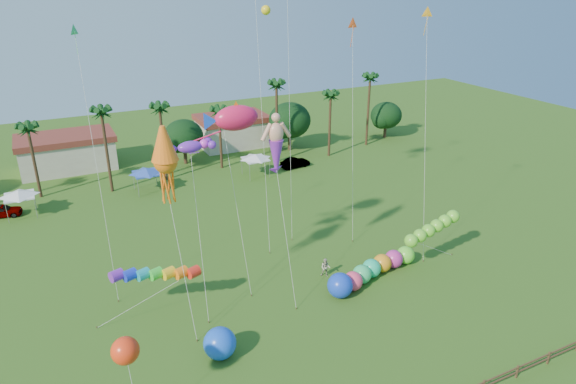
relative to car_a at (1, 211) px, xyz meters
name	(u,v)px	position (x,y,z in m)	size (l,w,h in m)	color
ground	(352,363)	(22.11, -36.84, -0.72)	(160.00, 160.00, 0.00)	#285116
tree_line	(204,134)	(25.67, 7.15, 3.56)	(69.46, 8.91, 11.00)	#3A2819
buildings_row	(148,144)	(19.01, 13.16, 1.28)	(35.00, 7.00, 4.00)	beige
tent_row	(147,172)	(16.11, -0.51, 2.03)	(31.00, 4.00, 0.60)	white
car_a	(1,211)	(0.00, 0.00, 0.00)	(1.69, 4.21, 1.43)	#4C4C54
car_b	(295,163)	(36.30, -0.21, -0.03)	(1.45, 4.16, 1.37)	#4C4C54
spectator_b	(326,268)	(26.00, -26.41, 0.15)	(0.85, 0.66, 1.74)	#ACAA90
caterpillar_inflatable	(369,271)	(29.11, -28.62, 0.17)	(10.40, 4.07, 2.13)	#F5406A
blue_ball	(220,343)	(14.19, -32.24, 0.43)	(2.30, 2.30, 2.30)	blue
rainbow_tube	(173,277)	(12.76, -25.64, 2.43)	(9.30, 1.97, 3.60)	red
green_worm	(411,241)	(33.08, -29.06, 2.44)	(8.96, 1.41, 3.88)	#69D02E
orange_ball_kite	(125,351)	(7.77, -35.23, 4.43)	(2.00, 2.25, 5.95)	#FF3714
merman_kite	(276,148)	(22.05, -24.81, 11.33)	(2.30, 5.82, 14.43)	#E59E82
fish_kite	(236,118)	(19.81, -22.14, 13.38)	(5.80, 5.92, 15.25)	#E91950
squid_kite	(166,162)	(13.06, -25.76, 11.85)	(2.08, 5.27, 15.29)	orange
lobster_kite	(190,147)	(15.55, -23.30, 11.88)	(3.52, 6.08, 13.26)	purple
delta_kite_red	(353,28)	(33.23, -17.88, 19.41)	(2.26, 4.51, 21.10)	#F5531B
delta_kite_yellow	(427,20)	(36.22, -24.59, 20.46)	(1.37, 4.13, 22.28)	orange
delta_kite_green	(76,40)	(9.05, -17.79, 19.51)	(0.87, 5.16, 21.37)	#2FC868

